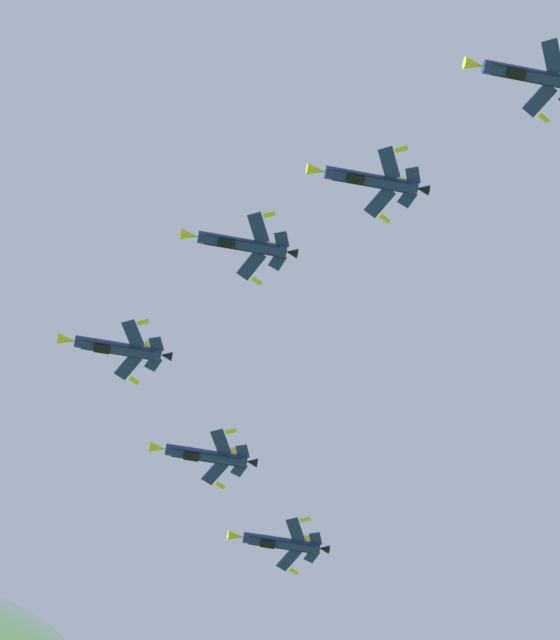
# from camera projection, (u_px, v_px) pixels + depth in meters

# --- Properties ---
(fighter_jet_lead) EXTENTS (15.95, 10.63, 4.38)m
(fighter_jet_lead) POSITION_uv_depth(u_px,v_px,m) (116.00, 348.00, 164.28)
(fighter_jet_lead) COLOR navy
(fighter_jet_left_wing) EXTENTS (15.95, 10.46, 4.38)m
(fighter_jet_left_wing) POSITION_uv_depth(u_px,v_px,m) (240.00, 244.00, 158.57)
(fighter_jet_left_wing) COLOR navy
(fighter_jet_right_wing) EXTENTS (15.95, 10.60, 4.38)m
(fighter_jet_right_wing) POSITION_uv_depth(u_px,v_px,m) (204.00, 455.00, 172.49)
(fighter_jet_right_wing) COLOR navy
(fighter_jet_left_outer) EXTENTS (15.95, 10.59, 4.39)m
(fighter_jet_left_outer) POSITION_uv_depth(u_px,v_px,m) (369.00, 180.00, 150.51)
(fighter_jet_left_outer) COLOR navy
(fighter_jet_right_outer) EXTENTS (15.95, 10.50, 4.38)m
(fighter_jet_right_outer) POSITION_uv_depth(u_px,v_px,m) (279.00, 542.00, 182.64)
(fighter_jet_right_outer) COLOR navy
(fighter_jet_trail_slot) EXTENTS (15.95, 10.62, 4.38)m
(fighter_jet_trail_slot) POSITION_uv_depth(u_px,v_px,m) (530.00, 75.00, 140.79)
(fighter_jet_trail_slot) COLOR navy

